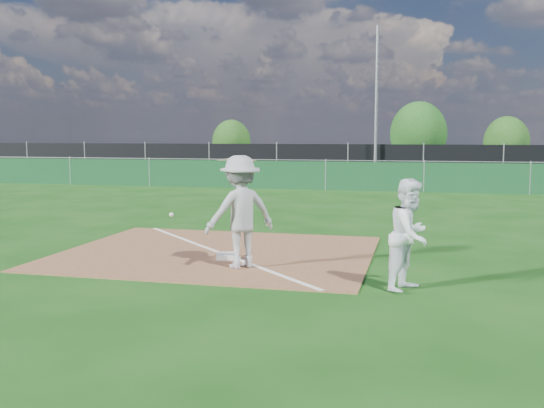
{
  "coord_description": "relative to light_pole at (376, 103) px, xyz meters",
  "views": [
    {
      "loc": [
        3.83,
        -10.13,
        2.31
      ],
      "look_at": [
        1.11,
        1.0,
        1.0
      ],
      "focal_mm": 40.0,
      "sensor_mm": 36.0,
      "label": 1
    }
  ],
  "objects": [
    {
      "name": "first_base",
      "position": [
        -1.12,
        -22.23,
        -3.94
      ],
      "size": [
        0.52,
        0.52,
        0.09
      ],
      "primitive_type": "cube",
      "rotation": [
        0.0,
        0.0,
        0.33
      ],
      "color": "silver",
      "rests_on": "infield_dirt"
    },
    {
      "name": "car_right",
      "position": [
        4.03,
        4.21,
        -3.27
      ],
      "size": [
        5.36,
        3.4,
        1.45
      ],
      "primitive_type": "imported",
      "rotation": [
        0.0,
        0.0,
        1.27
      ],
      "color": "black",
      "rests_on": "parking_lot"
    },
    {
      "name": "car_mid",
      "position": [
        -2.4,
        3.8,
        -3.21
      ],
      "size": [
        4.87,
        2.03,
        1.56
      ],
      "primitive_type": "imported",
      "rotation": [
        0.0,
        0.0,
        1.49
      ],
      "color": "black",
      "rests_on": "parking_lot"
    },
    {
      "name": "tree_left",
      "position": [
        -11.63,
        11.3,
        -2.22
      ],
      "size": [
        2.91,
        2.91,
        3.45
      ],
      "color": "#382316",
      "rests_on": "ground"
    },
    {
      "name": "runner",
      "position": [
        2.22,
        -23.72,
        -3.16
      ],
      "size": [
        0.92,
        1.0,
        1.67
      ],
      "primitive_type": "imported",
      "rotation": [
        0.0,
        0.0,
        1.14
      ],
      "color": "white",
      "rests_on": "ground"
    },
    {
      "name": "tree_right",
      "position": [
        8.01,
        11.14,
        -2.17
      ],
      "size": [
        3.01,
        3.01,
        3.57
      ],
      "color": "#382316",
      "rests_on": "ground"
    },
    {
      "name": "parking_lot",
      "position": [
        -1.5,
        5.3,
        -4.0
      ],
      "size": [
        46.0,
        9.0,
        0.01
      ],
      "primitive_type": "cube",
      "color": "black",
      "rests_on": "ground"
    },
    {
      "name": "foul_line",
      "position": [
        -1.5,
        -21.7,
        -3.98
      ],
      "size": [
        5.01,
        5.01,
        0.01
      ],
      "primitive_type": "cube",
      "rotation": [
        0.0,
        0.0,
        0.79
      ],
      "color": "white",
      "rests_on": "infield_dirt"
    },
    {
      "name": "dirt_mound",
      "position": [
        -6.5,
        -4.2,
        -3.42
      ],
      "size": [
        3.38,
        2.6,
        1.17
      ],
      "primitive_type": "ellipsoid",
      "color": "olive",
      "rests_on": "ground"
    },
    {
      "name": "tree_mid",
      "position": [
        2.17,
        10.83,
        -1.62
      ],
      "size": [
        3.9,
        3.9,
        4.62
      ],
      "color": "#382316",
      "rests_on": "ground"
    },
    {
      "name": "green_fence",
      "position": [
        -1.5,
        -7.7,
        -3.4
      ],
      "size": [
        44.0,
        0.05,
        1.2
      ],
      "primitive_type": "cube",
      "color": "#113E1E",
      "rests_on": "ground"
    },
    {
      "name": "play_at_first",
      "position": [
        -0.66,
        -22.92,
        -3.01
      ],
      "size": [
        2.11,
        1.36,
        1.94
      ],
      "color": "#B5B5B7",
      "rests_on": "infield_dirt"
    },
    {
      "name": "light_pole",
      "position": [
        0.0,
        0.0,
        0.0
      ],
      "size": [
        0.16,
        0.16,
        8.0
      ],
      "primitive_type": "cylinder",
      "color": "slate",
      "rests_on": "ground"
    },
    {
      "name": "black_fence",
      "position": [
        -1.5,
        0.3,
        -3.1
      ],
      "size": [
        46.0,
        0.04,
        1.8
      ],
      "primitive_type": "cube",
      "color": "black",
      "rests_on": "ground"
    },
    {
      "name": "ground",
      "position": [
        -1.5,
        -12.7,
        -4.0
      ],
      "size": [
        90.0,
        90.0,
        0.0
      ],
      "primitive_type": "plane",
      "color": "#12440E",
      "rests_on": "ground"
    },
    {
      "name": "infield_dirt",
      "position": [
        -1.5,
        -21.7,
        -3.99
      ],
      "size": [
        6.0,
        5.0,
        0.02
      ],
      "primitive_type": "cube",
      "color": "brown",
      "rests_on": "ground"
    },
    {
      "name": "car_left",
      "position": [
        -6.61,
        5.4,
        -3.18
      ],
      "size": [
        4.75,
        1.95,
        1.61
      ],
      "primitive_type": "imported",
      "rotation": [
        0.0,
        0.0,
        1.58
      ],
      "color": "#AFB1B7",
      "rests_on": "parking_lot"
    }
  ]
}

